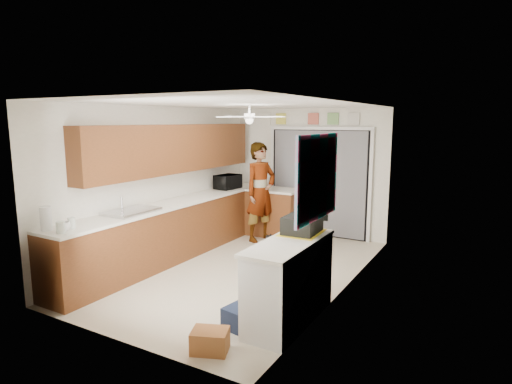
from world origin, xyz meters
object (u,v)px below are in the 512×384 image
at_px(cardboard_box, 210,341).
at_px(navy_crate, 243,319).
at_px(cup, 64,226).
at_px(paper_towel_roll, 46,219).
at_px(dog, 269,246).
at_px(microwave, 228,182).
at_px(suitcase, 302,224).
at_px(man, 261,192).

height_order(cardboard_box, navy_crate, navy_crate).
xyz_separation_m(cup, cardboard_box, (2.18, -0.04, -0.88)).
height_order(paper_towel_roll, cardboard_box, paper_towel_roll).
height_order(paper_towel_roll, dog, paper_towel_roll).
relative_size(paper_towel_roll, cardboard_box, 0.83).
distance_m(navy_crate, dog, 2.52).
height_order(microwave, suitcase, microwave).
bearing_deg(navy_crate, cardboard_box, -94.39).
bearing_deg(cup, dog, 65.39).
distance_m(paper_towel_roll, cardboard_box, 2.58).
relative_size(microwave, navy_crate, 1.29).
height_order(microwave, navy_crate, microwave).
bearing_deg(dog, man, 104.60).
relative_size(suitcase, man, 0.26).
height_order(microwave, cup, microwave).
relative_size(cup, dog, 0.29).
relative_size(microwave, man, 0.27).
bearing_deg(cup, microwave, 90.97).
bearing_deg(cup, suitcase, 27.99).
bearing_deg(man, microwave, 110.19).
height_order(microwave, dog, microwave).
height_order(paper_towel_roll, navy_crate, paper_towel_roll).
xyz_separation_m(microwave, man, (0.73, 0.00, -0.14)).
xyz_separation_m(cup, navy_crate, (2.23, 0.52, -0.88)).
height_order(suitcase, dog, suitcase).
height_order(paper_towel_roll, suitcase, paper_towel_roll).
bearing_deg(dog, suitcase, -73.31).
bearing_deg(cup, paper_towel_roll, -155.47).
relative_size(microwave, cup, 3.57).
xyz_separation_m(microwave, navy_crate, (2.29, -3.18, -0.96)).
relative_size(cup, cardboard_box, 0.39).
relative_size(paper_towel_roll, suitcase, 0.61).
relative_size(cup, man, 0.08).
bearing_deg(man, suitcase, -121.56).
bearing_deg(dog, navy_crate, -91.28).
distance_m(suitcase, dog, 2.13).
bearing_deg(navy_crate, suitcase, 69.02).
bearing_deg(man, cardboard_box, -138.17).
distance_m(microwave, cup, 3.70).
bearing_deg(paper_towel_roll, microwave, 87.82).
bearing_deg(man, paper_towel_roll, -173.16).
bearing_deg(cup, cardboard_box, -1.17).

